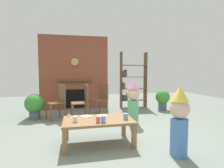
# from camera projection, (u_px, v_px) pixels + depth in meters

# --- Properties ---
(ground_plane) EXTENTS (12.00, 12.00, 0.00)m
(ground_plane) POSITION_uv_depth(u_px,v_px,m) (109.00, 134.00, 3.50)
(ground_plane) COLOR gray
(brick_fireplace_feature) EXTENTS (2.20, 0.28, 2.40)m
(brick_fireplace_feature) POSITION_uv_depth(u_px,v_px,m) (75.00, 73.00, 5.82)
(brick_fireplace_feature) COLOR brown
(brick_fireplace_feature) RESTS_ON ground_plane
(bookshelf) EXTENTS (0.90, 0.28, 1.90)m
(bookshelf) POSITION_uv_depth(u_px,v_px,m) (131.00, 82.00, 6.05)
(bookshelf) COLOR brown
(bookshelf) RESTS_ON ground_plane
(coffee_table) EXTENTS (1.17, 0.70, 0.42)m
(coffee_table) POSITION_uv_depth(u_px,v_px,m) (98.00, 123.00, 3.00)
(coffee_table) COLOR olive
(coffee_table) RESTS_ON ground_plane
(paper_cup_near_left) EXTENTS (0.08, 0.08, 0.09)m
(paper_cup_near_left) POSITION_uv_depth(u_px,v_px,m) (75.00, 119.00, 2.83)
(paper_cup_near_left) COLOR silver
(paper_cup_near_left) RESTS_ON coffee_table
(paper_cup_near_right) EXTENTS (0.08, 0.08, 0.10)m
(paper_cup_near_right) POSITION_uv_depth(u_px,v_px,m) (126.00, 116.00, 2.98)
(paper_cup_near_right) COLOR #669EE0
(paper_cup_near_right) RESTS_ON coffee_table
(paper_cup_center) EXTENTS (0.06, 0.06, 0.10)m
(paper_cup_center) POSITION_uv_depth(u_px,v_px,m) (98.00, 119.00, 2.79)
(paper_cup_center) COLOR #E5666B
(paper_cup_center) RESTS_ON coffee_table
(paper_cup_far_left) EXTENTS (0.07, 0.07, 0.11)m
(paper_cup_far_left) POSITION_uv_depth(u_px,v_px,m) (103.00, 119.00, 2.79)
(paper_cup_far_left) COLOR #669EE0
(paper_cup_far_left) RESTS_ON coffee_table
(paper_plate_front) EXTENTS (0.19, 0.19, 0.01)m
(paper_plate_front) POSITION_uv_depth(u_px,v_px,m) (86.00, 116.00, 3.17)
(paper_plate_front) COLOR white
(paper_plate_front) RESTS_ON coffee_table
(paper_plate_rear) EXTENTS (0.18, 0.18, 0.01)m
(paper_plate_rear) POSITION_uv_depth(u_px,v_px,m) (102.00, 116.00, 3.18)
(paper_plate_rear) COLOR white
(paper_plate_rear) RESTS_ON coffee_table
(birthday_cake_slice) EXTENTS (0.10, 0.10, 0.07)m
(birthday_cake_slice) POSITION_uv_depth(u_px,v_px,m) (69.00, 115.00, 3.11)
(birthday_cake_slice) COLOR #EAC68C
(birthday_cake_slice) RESTS_ON coffee_table
(table_fork) EXTENTS (0.09, 0.14, 0.01)m
(table_fork) POSITION_uv_depth(u_px,v_px,m) (76.00, 119.00, 3.02)
(table_fork) COLOR silver
(table_fork) RESTS_ON coffee_table
(child_with_cone_hat) EXTENTS (0.29, 0.29, 1.03)m
(child_with_cone_hat) POSITION_uv_depth(u_px,v_px,m) (179.00, 119.00, 2.56)
(child_with_cone_hat) COLOR #4C7FC6
(child_with_cone_hat) RESTS_ON ground_plane
(child_in_pink) EXTENTS (0.29, 0.29, 1.06)m
(child_in_pink) POSITION_uv_depth(u_px,v_px,m) (133.00, 100.00, 4.13)
(child_in_pink) COLOR #66B27F
(child_in_pink) RESTS_ON ground_plane
(dining_chair_left) EXTENTS (0.53, 0.53, 0.90)m
(dining_chair_left) POSITION_uv_depth(u_px,v_px,m) (59.00, 99.00, 4.58)
(dining_chair_left) COLOR brown
(dining_chair_left) RESTS_ON ground_plane
(dining_chair_middle) EXTENTS (0.44, 0.44, 0.90)m
(dining_chair_middle) POSITION_uv_depth(u_px,v_px,m) (83.00, 100.00, 4.51)
(dining_chair_middle) COLOR brown
(dining_chair_middle) RESTS_ON ground_plane
(dining_chair_right) EXTENTS (0.54, 0.54, 0.90)m
(dining_chair_right) POSITION_uv_depth(u_px,v_px,m) (101.00, 97.00, 5.01)
(dining_chair_right) COLOR brown
(dining_chair_right) RESTS_ON ground_plane
(potted_plant_tall) EXTENTS (0.45, 0.45, 0.65)m
(potted_plant_tall) POSITION_uv_depth(u_px,v_px,m) (163.00, 98.00, 5.65)
(potted_plant_tall) COLOR #4C5660
(potted_plant_tall) RESTS_ON ground_plane
(potted_plant_short) EXTENTS (0.49, 0.49, 0.65)m
(potted_plant_short) POSITION_uv_depth(u_px,v_px,m) (35.00, 105.00, 4.55)
(potted_plant_short) COLOR #4C5660
(potted_plant_short) RESTS_ON ground_plane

